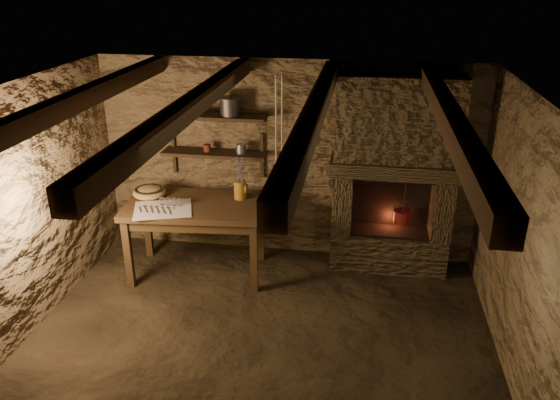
% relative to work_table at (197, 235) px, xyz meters
% --- Properties ---
extents(floor, '(4.50, 4.50, 0.00)m').
position_rel_work_table_xyz_m(floor, '(0.95, -1.29, -0.48)').
color(floor, black).
rests_on(floor, ground).
extents(back_wall, '(4.50, 0.04, 2.40)m').
position_rel_work_table_xyz_m(back_wall, '(0.95, 0.71, 0.72)').
color(back_wall, brown).
rests_on(back_wall, floor).
extents(left_wall, '(0.04, 4.00, 2.40)m').
position_rel_work_table_xyz_m(left_wall, '(-1.30, -1.29, 0.72)').
color(left_wall, brown).
rests_on(left_wall, floor).
extents(right_wall, '(0.04, 4.00, 2.40)m').
position_rel_work_table_xyz_m(right_wall, '(3.20, -1.29, 0.72)').
color(right_wall, brown).
rests_on(right_wall, floor).
extents(ceiling, '(4.50, 4.00, 0.04)m').
position_rel_work_table_xyz_m(ceiling, '(0.95, -1.29, 1.92)').
color(ceiling, black).
rests_on(ceiling, back_wall).
extents(beam_far_left, '(0.14, 3.95, 0.16)m').
position_rel_work_table_xyz_m(beam_far_left, '(-0.55, -1.29, 1.83)').
color(beam_far_left, black).
rests_on(beam_far_left, ceiling).
extents(beam_mid_left, '(0.14, 3.95, 0.16)m').
position_rel_work_table_xyz_m(beam_mid_left, '(0.45, -1.29, 1.83)').
color(beam_mid_left, black).
rests_on(beam_mid_left, ceiling).
extents(beam_mid_right, '(0.14, 3.95, 0.16)m').
position_rel_work_table_xyz_m(beam_mid_right, '(1.45, -1.29, 1.83)').
color(beam_mid_right, black).
rests_on(beam_mid_right, ceiling).
extents(beam_far_right, '(0.14, 3.95, 0.16)m').
position_rel_work_table_xyz_m(beam_far_right, '(2.45, -1.29, 1.83)').
color(beam_far_right, black).
rests_on(beam_far_right, ceiling).
extents(shelf_lower, '(1.25, 0.30, 0.04)m').
position_rel_work_table_xyz_m(shelf_lower, '(0.10, 0.55, 0.82)').
color(shelf_lower, black).
rests_on(shelf_lower, back_wall).
extents(shelf_upper, '(1.25, 0.30, 0.04)m').
position_rel_work_table_xyz_m(shelf_upper, '(0.10, 0.55, 1.27)').
color(shelf_upper, black).
rests_on(shelf_upper, back_wall).
extents(hearth, '(1.43, 0.51, 2.30)m').
position_rel_work_table_xyz_m(hearth, '(2.20, 0.48, 0.75)').
color(hearth, '#382C1C').
rests_on(hearth, floor).
extents(work_table, '(1.63, 1.02, 0.89)m').
position_rel_work_table_xyz_m(work_table, '(0.00, 0.00, 0.00)').
color(work_table, '#342312').
rests_on(work_table, floor).
extents(linen_cloth, '(0.74, 0.66, 0.01)m').
position_rel_work_table_xyz_m(linen_cloth, '(-0.29, -0.23, 0.41)').
color(linen_cloth, white).
rests_on(linen_cloth, work_table).
extents(pewter_cutlery_row, '(0.55, 0.35, 0.01)m').
position_rel_work_table_xyz_m(pewter_cutlery_row, '(-0.29, -0.25, 0.42)').
color(pewter_cutlery_row, gray).
rests_on(pewter_cutlery_row, linen_cloth).
extents(drinking_glasses, '(0.20, 0.06, 0.08)m').
position_rel_work_table_xyz_m(drinking_glasses, '(-0.27, -0.11, 0.46)').
color(drinking_glasses, white).
rests_on(drinking_glasses, linen_cloth).
extents(stoneware_jug, '(0.16, 0.16, 0.49)m').
position_rel_work_table_xyz_m(stoneware_jug, '(0.48, 0.21, 0.62)').
color(stoneware_jug, '#98661D').
rests_on(stoneware_jug, work_table).
extents(wooden_bowl, '(0.49, 0.49, 0.13)m').
position_rel_work_table_xyz_m(wooden_bowl, '(-0.58, 0.11, 0.46)').
color(wooden_bowl, olive).
rests_on(wooden_bowl, work_table).
extents(iron_stockpot, '(0.32, 0.32, 0.19)m').
position_rel_work_table_xyz_m(iron_stockpot, '(0.31, 0.55, 1.38)').
color(iron_stockpot, '#332F2D').
rests_on(iron_stockpot, shelf_upper).
extents(tin_pan, '(0.25, 0.13, 0.24)m').
position_rel_work_table_xyz_m(tin_pan, '(-0.18, 0.65, 1.41)').
color(tin_pan, '#989994').
rests_on(tin_pan, shelf_upper).
extents(small_kettle, '(0.17, 0.13, 0.17)m').
position_rel_work_table_xyz_m(small_kettle, '(0.42, 0.55, 0.90)').
color(small_kettle, '#989994').
rests_on(small_kettle, shelf_lower).
extents(rusty_tin, '(0.11, 0.11, 0.09)m').
position_rel_work_table_xyz_m(rusty_tin, '(0.01, 0.55, 0.88)').
color(rusty_tin, '#521E10').
rests_on(rusty_tin, shelf_lower).
extents(red_pot, '(0.25, 0.25, 0.54)m').
position_rel_work_table_xyz_m(red_pot, '(2.33, 0.43, 0.22)').
color(red_pot, maroon).
rests_on(red_pot, hearth).
extents(hanging_ropes, '(0.08, 0.08, 1.20)m').
position_rel_work_table_xyz_m(hanging_ropes, '(1.00, -0.24, 1.32)').
color(hanging_ropes, tan).
rests_on(hanging_ropes, ceiling).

